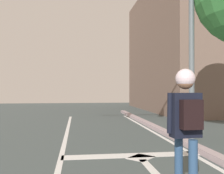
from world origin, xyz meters
The scene contains 6 objects.
stop_bar centered at (1.38, 7.44, 0.00)m, with size 3.11×0.40×0.01m, color silver.
lane_arrow_stem centered at (1.53, 6.37, 0.00)m, with size 0.16×1.40×0.01m, color silver.
lane_arrow_head centered at (1.53, 7.22, 0.00)m, with size 0.56×0.44×0.01m, color silver.
skater centered at (1.53, 4.83, 1.14)m, with size 0.46×0.62×1.67m.
traffic_signal_mast centered at (2.00, 8.94, 3.66)m, with size 5.37×0.34×5.00m.
building_block centered at (9.57, 19.29, 4.30)m, with size 9.28×11.89×8.59m, color brown.
Camera 1 is at (0.16, 1.69, 1.49)m, focal length 41.92 mm.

